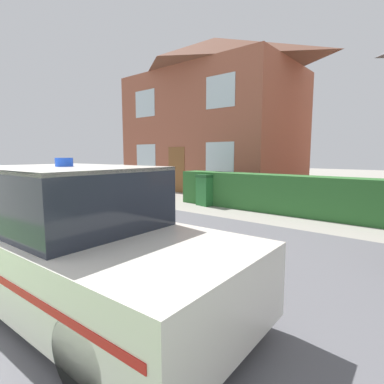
% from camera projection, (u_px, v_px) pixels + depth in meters
% --- Properties ---
extents(road_strip, '(28.00, 6.49, 0.01)m').
position_uv_depth(road_strip, '(135.00, 246.00, 5.73)').
color(road_strip, '#5B5B60').
rests_on(road_strip, ground).
extents(garden_hedge, '(8.14, 0.79, 1.15)m').
position_uv_depth(garden_hedge, '(296.00, 195.00, 8.73)').
color(garden_hedge, '#2D662D').
rests_on(garden_hedge, ground).
extents(police_car, '(4.43, 1.93, 1.70)m').
position_uv_depth(police_car, '(74.00, 239.00, 3.54)').
color(police_car, black).
rests_on(police_car, road_strip).
extents(house_left, '(8.68, 5.69, 7.63)m').
position_uv_depth(house_left, '(214.00, 113.00, 15.58)').
color(house_left, '#93513D').
rests_on(house_left, ground).
extents(wheelie_bin, '(0.71, 0.76, 1.08)m').
position_uv_depth(wheelie_bin, '(208.00, 190.00, 10.37)').
color(wheelie_bin, '#23662D').
rests_on(wheelie_bin, ground).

